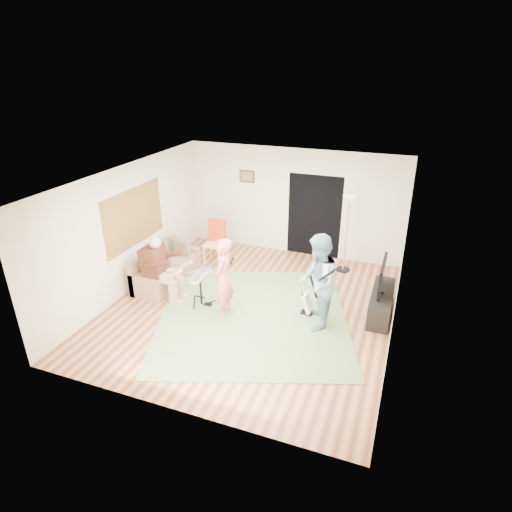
% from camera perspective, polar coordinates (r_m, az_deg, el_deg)
% --- Properties ---
extents(floor, '(6.00, 6.00, 0.00)m').
position_cam_1_polar(floor, '(8.81, -0.71, -6.87)').
color(floor, brown).
rests_on(floor, ground).
extents(walls, '(5.50, 6.00, 2.70)m').
position_cam_1_polar(walls, '(8.18, -0.76, 1.20)').
color(walls, beige).
rests_on(walls, floor).
extents(ceiling, '(6.00, 6.00, 0.00)m').
position_cam_1_polar(ceiling, '(7.74, -0.82, 10.40)').
color(ceiling, white).
rests_on(ceiling, walls).
extents(window_blinds, '(0.00, 2.05, 2.05)m').
position_cam_1_polar(window_blinds, '(9.54, -15.93, 5.03)').
color(window_blinds, olive).
rests_on(window_blinds, walls).
extents(doorway, '(2.10, 0.00, 2.10)m').
position_cam_1_polar(doorway, '(10.81, 7.77, 5.27)').
color(doorway, black).
rests_on(doorway, walls).
extents(picture_frame, '(0.42, 0.03, 0.32)m').
position_cam_1_polar(picture_frame, '(11.07, -1.21, 10.56)').
color(picture_frame, '#3F2314').
rests_on(picture_frame, walls).
extents(area_rug, '(4.69, 4.83, 0.02)m').
position_cam_1_polar(area_rug, '(8.52, -0.43, -7.99)').
color(area_rug, '#657E4D').
rests_on(area_rug, floor).
extents(sofa, '(0.76, 1.85, 0.75)m').
position_cam_1_polar(sofa, '(9.95, -12.20, -1.90)').
color(sofa, '#976D4B').
rests_on(sofa, floor).
extents(drummer, '(0.89, 0.50, 1.36)m').
position_cam_1_polar(drummer, '(9.13, -12.30, -2.45)').
color(drummer, '#4A2015').
rests_on(drummer, sofa).
extents(drum_kit, '(0.39, 0.70, 0.72)m').
position_cam_1_polar(drum_kit, '(8.83, -7.37, -4.64)').
color(drum_kit, black).
rests_on(drum_kit, floor).
extents(singer, '(0.48, 0.65, 1.62)m').
position_cam_1_polar(singer, '(8.22, -4.45, -2.95)').
color(singer, '#E6646B').
rests_on(singer, floor).
extents(microphone, '(0.06, 0.06, 0.24)m').
position_cam_1_polar(microphone, '(7.96, -3.24, -0.65)').
color(microphone, black).
rests_on(microphone, singer).
extents(guitarist, '(0.88, 1.03, 1.84)m').
position_cam_1_polar(guitarist, '(7.88, 8.20, -3.53)').
color(guitarist, '#6D8DA0').
rests_on(guitarist, floor).
extents(guitar_held, '(0.31, 0.61, 0.26)m').
position_cam_1_polar(guitar_held, '(7.69, 9.80, -1.59)').
color(guitar_held, white).
rests_on(guitar_held, guitarist).
extents(guitar_spare, '(0.31, 0.28, 0.87)m').
position_cam_1_polar(guitar_spare, '(8.54, 6.94, -6.22)').
color(guitar_spare, black).
rests_on(guitar_spare, floor).
extents(torchiere_lamp, '(0.33, 0.33, 1.85)m').
position_cam_1_polar(torchiere_lamp, '(10.02, 12.10, 4.67)').
color(torchiere_lamp, black).
rests_on(torchiere_lamp, floor).
extents(dining_chair, '(0.47, 0.49, 1.06)m').
position_cam_1_polar(dining_chair, '(10.63, -5.46, 1.14)').
color(dining_chair, beige).
rests_on(dining_chair, floor).
extents(tv_cabinet, '(0.40, 1.40, 0.50)m').
position_cam_1_polar(tv_cabinet, '(8.82, 16.35, -6.04)').
color(tv_cabinet, black).
rests_on(tv_cabinet, floor).
extents(television, '(0.06, 1.01, 0.58)m').
position_cam_1_polar(television, '(8.54, 16.50, -2.52)').
color(television, black).
rests_on(television, tv_cabinet).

